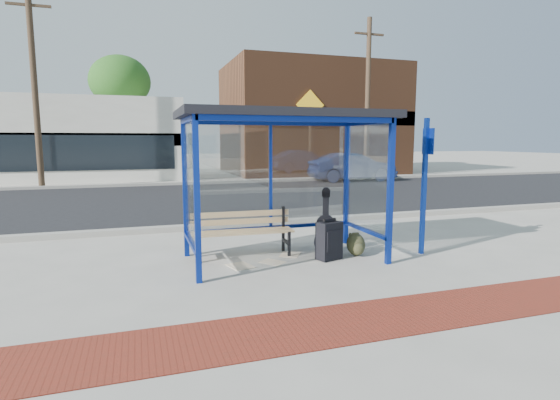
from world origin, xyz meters
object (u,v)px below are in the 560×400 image
object	(u,v)px
bench	(242,230)
guitar_bag	(325,231)
backpack	(356,245)
suitcase	(329,241)
fire_hydrant	(383,170)
parked_car	(352,167)

from	to	relation	value
bench	guitar_bag	xyz separation A→B (m)	(1.43, -0.26, -0.06)
bench	backpack	distance (m)	1.97
guitar_bag	backpack	bearing A→B (deg)	-14.80
bench	backpack	xyz separation A→B (m)	(1.85, -0.60, -0.27)
suitcase	backpack	distance (m)	0.57
guitar_bag	fire_hydrant	distance (m)	16.56
parked_car	fire_hydrant	size ratio (longest dim) A/B	5.97
fire_hydrant	bench	bearing A→B (deg)	-129.11
guitar_bag	fire_hydrant	size ratio (longest dim) A/B	1.57
guitar_bag	fire_hydrant	bearing A→B (deg)	79.95
backpack	suitcase	bearing A→B (deg)	-168.80
guitar_bag	backpack	size ratio (longest dim) A/B	2.75
guitar_bag	backpack	distance (m)	0.58
suitcase	parked_car	world-z (taller)	parked_car
bench	suitcase	world-z (taller)	bench
bench	backpack	world-z (taller)	bench
guitar_bag	suitcase	size ratio (longest dim) A/B	1.58
bench	backpack	bearing A→B (deg)	-15.23
backpack	parked_car	world-z (taller)	parked_car
bench	suitcase	distance (m)	1.48
guitar_bag	parked_car	bearing A→B (deg)	85.24
suitcase	parked_car	xyz separation A→B (m)	(6.94, 12.52, 0.36)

